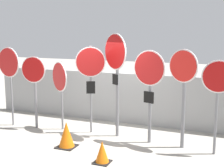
# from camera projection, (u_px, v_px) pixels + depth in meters

# --- Properties ---
(ground_plane) EXTENTS (40.00, 40.00, 0.00)m
(ground_plane) POSITION_uv_depth(u_px,v_px,m) (104.00, 134.00, 8.50)
(ground_plane) COLOR gray
(fence_back) EXTENTS (8.72, 0.12, 1.53)m
(fence_back) POSITION_uv_depth(u_px,v_px,m) (120.00, 98.00, 9.52)
(fence_back) COLOR gray
(fence_back) RESTS_ON ground
(stop_sign_0) EXTENTS (0.87, 0.20, 2.33)m
(stop_sign_0) POSITION_uv_depth(u_px,v_px,m) (9.00, 66.00, 9.01)
(stop_sign_0) COLOR slate
(stop_sign_0) RESTS_ON ground
(stop_sign_1) EXTENTS (0.75, 0.16, 2.09)m
(stop_sign_1) POSITION_uv_depth(u_px,v_px,m) (34.00, 78.00, 8.78)
(stop_sign_1) COLOR slate
(stop_sign_1) RESTS_ON ground
(stop_sign_2) EXTENTS (0.72, 0.47, 1.94)m
(stop_sign_2) POSITION_uv_depth(u_px,v_px,m) (60.00, 80.00, 8.69)
(stop_sign_2) COLOR slate
(stop_sign_2) RESTS_ON ground
(stop_sign_3) EXTENTS (0.74, 0.37, 2.41)m
(stop_sign_3) POSITION_uv_depth(u_px,v_px,m) (90.00, 69.00, 8.34)
(stop_sign_3) COLOR slate
(stop_sign_3) RESTS_ON ground
(stop_sign_4) EXTENTS (0.79, 0.55, 2.73)m
(stop_sign_4) POSITION_uv_depth(u_px,v_px,m) (116.00, 64.00, 8.03)
(stop_sign_4) COLOR slate
(stop_sign_4) RESTS_ON ground
(stop_sign_5) EXTENTS (0.84, 0.27, 2.33)m
(stop_sign_5) POSITION_uv_depth(u_px,v_px,m) (149.00, 79.00, 7.58)
(stop_sign_5) COLOR slate
(stop_sign_5) RESTS_ON ground
(stop_sign_6) EXTENTS (0.72, 0.35, 2.38)m
(stop_sign_6) POSITION_uv_depth(u_px,v_px,m) (183.00, 79.00, 7.24)
(stop_sign_6) COLOR slate
(stop_sign_6) RESTS_ON ground
(stop_sign_7) EXTENTS (0.73, 0.16, 2.16)m
(stop_sign_7) POSITION_uv_depth(u_px,v_px,m) (218.00, 85.00, 6.83)
(stop_sign_7) COLOR slate
(stop_sign_7) RESTS_ON ground
(traffic_cone_0) EXTENTS (0.45, 0.45, 0.63)m
(traffic_cone_0) POSITION_uv_depth(u_px,v_px,m) (66.00, 135.00, 7.53)
(traffic_cone_0) COLOR black
(traffic_cone_0) RESTS_ON ground
(traffic_cone_1) EXTENTS (0.35, 0.35, 0.48)m
(traffic_cone_1) POSITION_uv_depth(u_px,v_px,m) (102.00, 152.00, 6.63)
(traffic_cone_1) COLOR black
(traffic_cone_1) RESTS_ON ground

